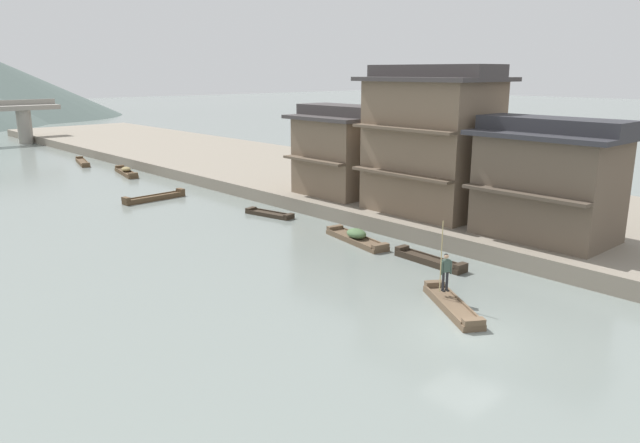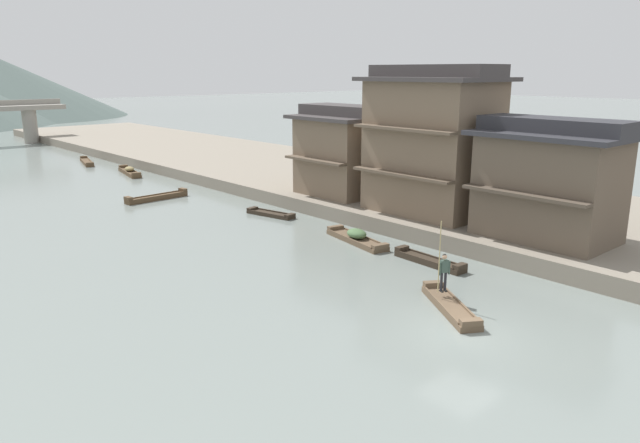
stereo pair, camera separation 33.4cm
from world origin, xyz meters
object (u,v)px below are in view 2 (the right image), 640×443
at_px(boatman_person, 444,268).
at_px(boat_midriver_drifting, 157,197).
at_px(boat_midriver_upstream, 429,261).
at_px(boat_moored_far, 357,238).
at_px(boat_moored_nearest, 271,214).
at_px(house_waterfront_second, 432,141).
at_px(boat_moored_third, 87,162).
at_px(house_waterfront_nearest, 549,181).
at_px(boat_moored_second, 130,172).
at_px(house_waterfront_tall, 343,151).
at_px(boat_foreground_poled, 450,306).

distance_m(boatman_person, boat_midriver_drifting, 26.58).
xyz_separation_m(boat_midriver_drifting, boat_midriver_upstream, (3.06, -23.03, -0.02)).
distance_m(boatman_person, boat_moored_far, 9.48).
bearing_deg(boat_moored_nearest, house_waterfront_second, -56.66).
xyz_separation_m(boat_moored_third, boat_midriver_upstream, (0.17, -44.35, 0.01)).
height_order(boat_midriver_drifting, house_waterfront_nearest, house_waterfront_nearest).
xyz_separation_m(boat_moored_second, boat_moored_third, (-0.48, 9.22, -0.09)).
distance_m(boat_moored_nearest, boat_midriver_upstream, 13.37).
distance_m(boat_moored_far, boat_midriver_drifting, 18.15).
bearing_deg(house_waterfront_nearest, boat_midriver_drifting, 108.38).
bearing_deg(boat_moored_nearest, boat_moored_third, 90.75).
xyz_separation_m(boat_moored_second, house_waterfront_tall, (5.46, -22.86, 3.69)).
distance_m(boat_foreground_poled, boat_moored_third, 48.77).
xyz_separation_m(boat_moored_second, house_waterfront_nearest, (5.27, -38.10, 3.68)).
height_order(boat_moored_third, house_waterfront_nearest, house_waterfront_nearest).
bearing_deg(house_waterfront_nearest, boat_moored_third, 96.92).
xyz_separation_m(boat_moored_far, house_waterfront_second, (5.87, -0.39, 4.95)).
xyz_separation_m(boat_midriver_upstream, house_waterfront_second, (5.91, 4.75, 5.05)).
bearing_deg(boat_moored_second, boat_foreground_poled, -96.35).
bearing_deg(boat_foreground_poled, house_waterfront_tall, 59.23).
bearing_deg(boat_moored_third, house_waterfront_nearest, -83.08).
distance_m(boat_midriver_upstream, house_waterfront_nearest, 7.36).
height_order(boatman_person, boat_moored_second, boatman_person).
relative_size(boat_moored_nearest, boat_moored_second, 0.68).
height_order(boat_moored_second, house_waterfront_tall, house_waterfront_tall).
xyz_separation_m(house_waterfront_second, house_waterfront_tall, (-0.13, 7.52, -1.29)).
relative_size(boat_foreground_poled, boat_moored_third, 0.76).
relative_size(boatman_person, boat_moored_nearest, 0.82).
bearing_deg(house_waterfront_nearest, boat_moored_far, 124.33).
xyz_separation_m(boat_midriver_drifting, house_waterfront_tall, (8.83, -10.75, 3.74)).
distance_m(boatman_person, house_waterfront_nearest, 9.53).
bearing_deg(boat_moored_nearest, boat_moored_far, -91.40).
bearing_deg(boat_midriver_upstream, boat_moored_nearest, 88.96).
xyz_separation_m(boatman_person, boat_moored_second, (3.93, 38.65, -1.24)).
xyz_separation_m(boat_moored_far, boat_midriver_upstream, (-0.04, -5.14, -0.10)).
bearing_deg(boat_moored_second, boat_moored_far, -90.52).
relative_size(boat_moored_far, house_waterfront_second, 0.56).
xyz_separation_m(boatman_person, house_waterfront_nearest, (9.20, 0.55, 2.44)).
xyz_separation_m(boat_midriver_upstream, house_waterfront_nearest, (5.58, -2.97, 3.76)).
bearing_deg(boatman_person, boat_moored_nearest, 77.12).
distance_m(boat_foreground_poled, boat_moored_second, 39.64).
bearing_deg(boat_moored_nearest, house_waterfront_tall, -11.16).
height_order(boat_moored_nearest, house_waterfront_nearest, house_waterfront_nearest).
relative_size(boat_moored_second, boat_moored_third, 0.99).
bearing_deg(boat_moored_third, boat_moored_nearest, -89.25).
height_order(boat_moored_nearest, boat_midriver_drifting, boat_midriver_drifting).
bearing_deg(boat_midriver_upstream, house_waterfront_nearest, -28.01).
height_order(boat_moored_nearest, boat_moored_far, boat_moored_far).
bearing_deg(boat_midriver_upstream, house_waterfront_second, 38.81).
height_order(boatman_person, boat_moored_nearest, boatman_person).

